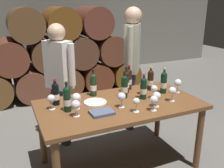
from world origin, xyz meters
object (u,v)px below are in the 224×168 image
Objects in this scene: wine_glass_3 at (178,83)px; serving_plate at (95,102)px; wine_glass_5 at (121,97)px; wine_glass_9 at (143,85)px; wine_bottle_7 at (124,86)px; sommelier_presenting at (132,58)px; wine_glass_6 at (172,91)px; wine_glass_0 at (154,100)px; wine_bottle_8 at (67,99)px; wine_glass_7 at (157,96)px; wine_glass_1 at (76,98)px; wine_bottle_6 at (150,80)px; wine_bottle_2 at (126,82)px; wine_glass_8 at (51,99)px; wine_glass_2 at (154,89)px; dining_table at (120,111)px; wine_bottle_3 at (93,85)px; wine_glass_10 at (136,102)px; wine_bottle_4 at (129,79)px; tasting_notebook at (102,112)px; wine_bottle_0 at (56,94)px; wine_bottle_1 at (164,82)px; taster_seated_left at (59,76)px; wine_glass_4 at (76,105)px; wine_bottle_5 at (143,88)px.

wine_glass_3 is 0.67× the size of serving_plate.
wine_glass_9 reaches higher than wine_glass_5.
wine_bottle_7 is 0.18× the size of sommelier_presenting.
wine_glass_6 is 1.00× the size of wine_glass_9.
wine_glass_0 is 0.34m from wine_glass_6.
wine_bottle_8 is 0.88m from wine_glass_7.
wine_bottle_6 is at bearing 10.94° from wine_glass_1.
wine_glass_6 is 0.82m from serving_plate.
wine_glass_8 is (-0.89, -0.13, -0.02)m from wine_bottle_2.
wine_glass_6 is (0.41, -0.30, -0.02)m from wine_bottle_7.
wine_glass_1 reaches higher than wine_glass_2.
wine_glass_2 is (0.19, 0.28, -0.00)m from wine_glass_0.
wine_bottle_3 is at bearing 118.91° from dining_table.
wine_glass_8 is at bearing 177.13° from serving_plate.
wine_glass_2 is at bearing 10.35° from wine_glass_5.
wine_glass_10 is 0.60× the size of serving_plate.
wine_bottle_4 reaches higher than tasting_notebook.
wine_bottle_4 is 1.88× the size of wine_glass_9.
wine_bottle_3 is 0.45m from wine_glass_5.
wine_bottle_0 is 1.02m from wine_glass_7.
tasting_notebook is (-0.87, -0.24, -0.12)m from wine_bottle_1.
wine_glass_1 is at bearing -50.04° from wine_bottle_0.
wine_bottle_0 reaches higher than wine_glass_0.
wine_glass_1 is at bearing -163.05° from serving_plate.
wine_glass_0 is 0.97× the size of wine_glass_6.
wine_glass_3 is at bearing -0.09° from wine_bottle_8.
wine_glass_5 is (-0.03, -0.11, 0.20)m from dining_table.
taster_seated_left reaches higher than wine_glass_10.
wine_glass_5 reaches higher than dining_table.
wine_bottle_2 reaches higher than wine_bottle_4.
wine_glass_2 is 0.91m from wine_glass_4.
wine_glass_7 is at bearing -115.51° from wine_bottle_6.
wine_glass_3 is 1.02× the size of wine_glass_5.
wine_bottle_0 is 0.42m from serving_plate.
wine_bottle_1 is 0.42m from wine_bottle_4.
serving_plate is at bearing 80.86° from tasting_notebook.
taster_seated_left is at bearing 110.77° from serving_plate.
wine_bottle_7 is at bearing 170.77° from wine_glass_3.
wine_bottle_4 is 1.87× the size of wine_glass_4.
wine_bottle_8 is 0.10m from wine_glass_1.
wine_bottle_8 is 0.53m from wine_glass_5.
wine_glass_4 reaches higher than serving_plate.
tasting_notebook is at bearing -165.17° from wine_glass_5.
wine_glass_8 is at bearing -153.13° from sommelier_presenting.
wine_glass_8 is 0.09× the size of sommelier_presenting.
dining_table is 11.06× the size of wine_glass_0.
wine_glass_10 is at bearing -128.27° from wine_glass_9.
wine_bottle_3 is 1.92× the size of wine_glass_9.
wine_bottle_5 is 1.84× the size of wine_glass_8.
wine_bottle_0 is at bearing 129.05° from tasting_notebook.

